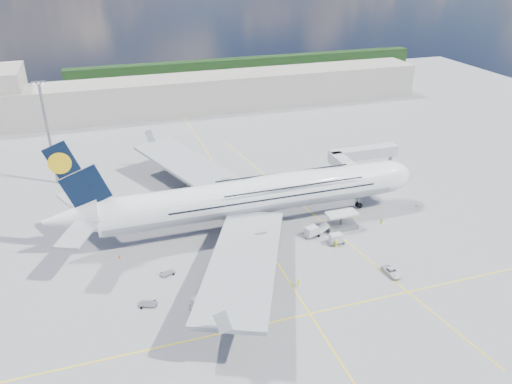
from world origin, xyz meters
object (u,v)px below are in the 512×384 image
object	(u,v)px
baggage_tug	(260,285)
crew_van	(336,243)
cone_wing_right_inner	(200,288)
crew_loader	(381,222)
cone_tail	(120,257)
crew_wing	(252,258)
cone_wing_left_inner	(182,216)
cargo_loader	(340,223)
crew_nose	(354,219)
dolly_row_c	(200,302)
service_van	(392,272)
dolly_row_a	(148,304)
light_mast	(48,133)
cone_wing_right_outer	(235,282)
dolly_row_b	(221,296)
catering_truck_outer	(175,164)
dolly_nose_near	(311,231)
airliner	(254,196)
crew_tug	(299,283)
catering_truck_inner	(200,179)
jet_bridge	(357,159)
cone_nose	(416,206)
dolly_back	(167,273)
cone_wing_left_outer	(200,182)

from	to	relation	value
baggage_tug	crew_van	size ratio (longest dim) A/B	1.63
cone_wing_right_inner	baggage_tug	bearing A→B (deg)	-16.83
crew_loader	cone_tail	distance (m)	53.68
crew_wing	cone_wing_left_inner	size ratio (longest dim) A/B	2.98
cargo_loader	crew_nose	bearing A→B (deg)	19.38
baggage_tug	cone_wing_right_inner	world-z (taller)	baggage_tug
dolly_row_c	service_van	size ratio (longest dim) A/B	0.90
dolly_row_a	dolly_row_c	distance (m)	8.67
light_mast	cone_wing_right_outer	xyz separation A→B (m)	(30.70, -53.53, -12.90)
dolly_row_b	catering_truck_outer	size ratio (longest dim) A/B	0.58
service_van	dolly_nose_near	bearing A→B (deg)	113.67
dolly_nose_near	cone_wing_left_inner	bearing A→B (deg)	127.05
airliner	dolly_row_b	xyz separation A→B (m)	(-13.06, -22.57, -5.75)
baggage_tug	light_mast	bearing A→B (deg)	122.72
cone_tail	crew_tug	bearing A→B (deg)	-33.03
crew_nose	crew_van	bearing A→B (deg)	-155.11
catering_truck_outer	cone_wing_left_inner	distance (m)	25.93
airliner	service_van	distance (m)	31.19
cargo_loader	crew_loader	xyz separation A→B (m)	(8.81, -1.57, -0.47)
dolly_row_a	cone_wing_right_outer	distance (m)	15.23
catering_truck_inner	cone_wing_left_inner	world-z (taller)	catering_truck_inner
dolly_row_a	dolly_nose_near	world-z (taller)	dolly_nose_near
baggage_tug	dolly_row_b	bearing A→B (deg)	-169.25
dolly_row_a	crew_wing	size ratio (longest dim) A/B	1.94
cone_wing_right_outer	crew_tug	bearing A→B (deg)	-22.92
dolly_row_c	crew_nose	bearing A→B (deg)	3.27
jet_bridge	catering_truck_inner	size ratio (longest dim) A/B	2.60
cone_wing_right_outer	cone_nose	bearing A→B (deg)	17.62
catering_truck_outer	crew_van	distance (m)	52.60
crew_loader	crew_wing	bearing A→B (deg)	-111.78
dolly_nose_near	crew_nose	size ratio (longest dim) A/B	2.53
dolly_row_b	dolly_back	xyz separation A→B (m)	(-7.30, 10.29, -0.83)
airliner	catering_truck_inner	xyz separation A→B (m)	(-6.85, 22.28, -4.96)
catering_truck_outer	crew_van	xyz separation A→B (m)	(23.52, -47.04, -0.81)
airliner	dolly_row_b	bearing A→B (deg)	-120.05
catering_truck_inner	catering_truck_outer	xyz separation A→B (m)	(-4.15, 11.52, -0.30)
service_van	crew_loader	distance (m)	17.65
crew_nose	crew_wing	world-z (taller)	crew_wing
cone_wing_left_inner	catering_truck_outer	bearing A→B (deg)	83.44
catering_truck_inner	cone_tail	size ratio (longest dim) A/B	11.60
light_mast	cone_wing_right_outer	world-z (taller)	light_mast
crew_van	cone_wing_left_inner	bearing A→B (deg)	20.20
dolly_back	cone_wing_right_inner	size ratio (longest dim) A/B	4.83
baggage_tug	cone_wing_left_inner	xyz separation A→B (m)	(-8.15, 29.44, -0.44)
cone_wing_left_outer	cone_wing_right_inner	size ratio (longest dim) A/B	0.92
crew_nose	catering_truck_inner	bearing A→B (deg)	115.58
dolly_row_b	crew_wing	distance (m)	12.53
catering_truck_outer	crew_loader	distance (m)	55.92
cargo_loader	cone_wing_left_outer	bearing A→B (deg)	127.05
jet_bridge	baggage_tug	distance (m)	48.28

